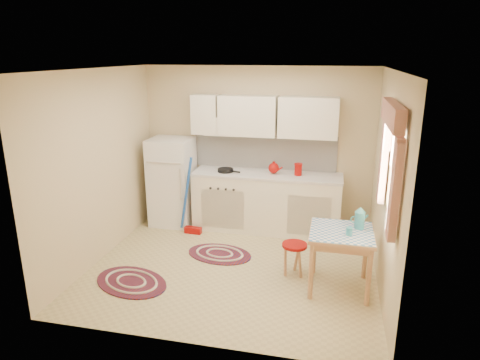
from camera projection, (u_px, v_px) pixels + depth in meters
name	position (u px, v px, depth m)	size (l,w,h in m)	color
room_shell	(249.00, 143.00, 5.33)	(3.64, 3.60, 2.52)	#CABB81
fridge	(172.00, 182.00, 6.84)	(0.65, 0.60, 1.40)	white
broom	(192.00, 197.00, 6.45)	(0.28, 0.12, 1.20)	blue
base_cabinets	(266.00, 203.00, 6.64)	(2.25, 0.60, 0.88)	white
countertop	(267.00, 175.00, 6.51)	(2.27, 0.62, 0.04)	silver
frying_pan	(226.00, 170.00, 6.58)	(0.24, 0.24, 0.05)	black
red_kettle	(274.00, 168.00, 6.46)	(0.18, 0.16, 0.18)	#9C0805
red_canister	(298.00, 170.00, 6.38)	(0.11, 0.11, 0.16)	#9C0805
table	(340.00, 260.00, 4.99)	(0.72, 0.72, 0.72)	tan
stool	(294.00, 259.00, 5.33)	(0.31, 0.31, 0.42)	#9C0805
coffee_pot	(360.00, 218.00, 4.91)	(0.14, 0.12, 0.28)	teal
mug	(349.00, 232.00, 4.76)	(0.07, 0.07, 0.10)	teal
rug_center	(220.00, 254.00, 5.92)	(0.91, 0.61, 0.02)	maroon
rug_left	(131.00, 282.00, 5.19)	(0.99, 0.66, 0.02)	maroon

